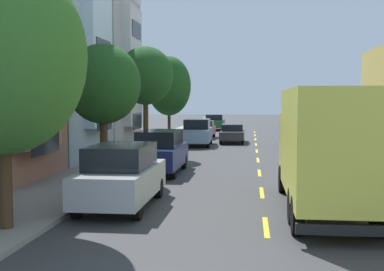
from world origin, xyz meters
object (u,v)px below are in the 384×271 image
(street_tree_second, at_px, (103,84))
(street_tree_farthest, at_px, (169,86))
(parked_suv_navy, at_px, (160,151))
(parked_hatchback_champagne, at_px, (318,135))
(street_tree_third, at_px, (145,76))
(parked_suv_silver, at_px, (121,175))
(moving_charcoal_sedan, at_px, (232,133))
(parked_suv_sky, at_px, (197,132))
(parked_hatchback_red, at_px, (204,129))
(parked_hatchback_white, at_px, (336,146))
(parked_wagon_teal, at_px, (306,129))
(delivery_box_truck, at_px, (328,145))
(parked_pickup_forest, at_px, (215,123))
(parked_suv_burgundy, at_px, (293,120))
(street_tree_nearest, at_px, (3,56))

(street_tree_second, height_order, street_tree_farthest, street_tree_farthest)
(parked_suv_navy, relative_size, parked_hatchback_champagne, 1.20)
(street_tree_third, xyz_separation_m, street_tree_farthest, (0.00, 8.54, -0.34))
(parked_suv_silver, relative_size, moving_charcoal_sedan, 1.07)
(parked_suv_sky, bearing_deg, parked_suv_silver, -90.37)
(parked_hatchback_champagne, height_order, parked_hatchback_red, same)
(parked_hatchback_white, xyz_separation_m, parked_suv_silver, (-8.67, -13.71, 0.23))
(parked_suv_sky, bearing_deg, moving_charcoal_sedan, 49.64)
(parked_hatchback_red, bearing_deg, street_tree_farthest, -106.22)
(parked_suv_navy, relative_size, parked_suv_silver, 1.00)
(parked_suv_navy, distance_m, parked_hatchback_champagne, 17.47)
(parked_suv_navy, xyz_separation_m, parked_wagon_teal, (8.72, 21.44, -0.18))
(street_tree_second, bearing_deg, parked_suv_silver, -68.32)
(parked_hatchback_white, distance_m, parked_hatchback_champagne, 8.72)
(delivery_box_truck, relative_size, parked_pickup_forest, 1.50)
(parked_hatchback_white, distance_m, parked_hatchback_red, 17.56)
(street_tree_second, bearing_deg, street_tree_farthest, 90.00)
(street_tree_third, relative_size, parked_pickup_forest, 1.17)
(street_tree_second, relative_size, parked_hatchback_red, 1.35)
(parked_hatchback_white, bearing_deg, parked_suv_silver, -122.30)
(street_tree_second, distance_m, parked_suv_sky, 16.71)
(parked_hatchback_red, bearing_deg, moving_charcoal_sedan, -60.53)
(parked_wagon_teal, xyz_separation_m, parked_hatchback_champagne, (0.15, -6.40, -0.05))
(street_tree_farthest, relative_size, parked_wagon_teal, 1.35)
(street_tree_third, distance_m, parked_suv_silver, 14.29)
(parked_wagon_teal, bearing_deg, street_tree_farthest, -148.10)
(parked_suv_burgundy, relative_size, parked_suv_navy, 1.01)
(street_tree_nearest, distance_m, delivery_box_truck, 9.11)
(street_tree_nearest, relative_size, parked_wagon_teal, 1.41)
(street_tree_second, bearing_deg, parked_hatchback_white, 38.75)
(parked_pickup_forest, bearing_deg, parked_hatchback_champagne, -64.56)
(parked_hatchback_red, bearing_deg, parked_hatchback_white, -60.16)
(parked_wagon_teal, bearing_deg, moving_charcoal_sedan, -143.10)
(street_tree_farthest, height_order, parked_suv_navy, street_tree_farthest)
(street_tree_second, xyz_separation_m, street_tree_third, (0.00, 8.54, 0.73))
(parked_pickup_forest, height_order, parked_wagon_teal, parked_pickup_forest)
(parked_suv_silver, bearing_deg, parked_suv_burgundy, 78.64)
(street_tree_third, bearing_deg, street_tree_farthest, 90.00)
(street_tree_farthest, xyz_separation_m, parked_hatchback_white, (10.70, -8.48, -3.57))
(street_tree_third, height_order, parked_pickup_forest, street_tree_third)
(street_tree_second, xyz_separation_m, parked_suv_burgundy, (10.82, 38.61, -2.95))
(street_tree_nearest, bearing_deg, parked_suv_navy, 79.87)
(street_tree_farthest, bearing_deg, parked_hatchback_champagne, 1.25)
(parked_pickup_forest, distance_m, parked_hatchback_champagne, 20.23)
(delivery_box_truck, xyz_separation_m, parked_hatchback_champagne, (2.61, 22.64, -1.26))
(parked_hatchback_champagne, relative_size, moving_charcoal_sedan, 0.89)
(street_tree_nearest, bearing_deg, parked_wagon_teal, 71.71)
(parked_pickup_forest, xyz_separation_m, moving_charcoal_sedan, (2.48, -16.42, -0.08))
(parked_hatchback_white, xyz_separation_m, parked_hatchback_red, (-8.74, 15.23, 0.00))
(street_tree_second, distance_m, parked_pickup_forest, 35.78)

